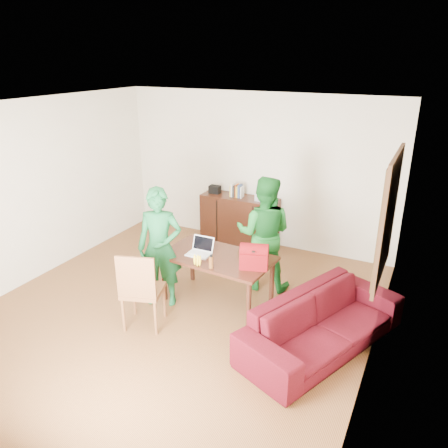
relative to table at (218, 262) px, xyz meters
The scene contains 10 objects.
room 0.87m from the table, 132.78° to the right, with size 5.20×5.70×2.90m.
table is the anchor object (origin of this frame).
chair 1.14m from the table, 121.68° to the right, with size 0.60×0.58×1.06m.
person_near 0.81m from the table, 152.56° to the right, with size 0.61×0.40×1.67m, color #145C2D.
person_far 0.84m from the table, 60.39° to the left, with size 0.83×0.64×1.70m, color #166520.
laptop 0.29m from the table, 161.17° to the right, with size 0.32×0.23×0.22m.
bananas 0.40m from the table, 106.35° to the right, with size 0.15×0.09×0.06m, color yellow, non-canonical shape.
bottle 0.40m from the table, 75.76° to the right, with size 0.06×0.06×0.18m, color brown.
red_bag 0.63m from the table, 10.18° to the right, with size 0.36×0.21×0.26m, color maroon.
sofa 1.64m from the table, 12.66° to the right, with size 2.19×0.86×0.64m, color #3B070B.
Camera 1 is at (2.85, -4.26, 3.27)m, focal length 35.00 mm.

